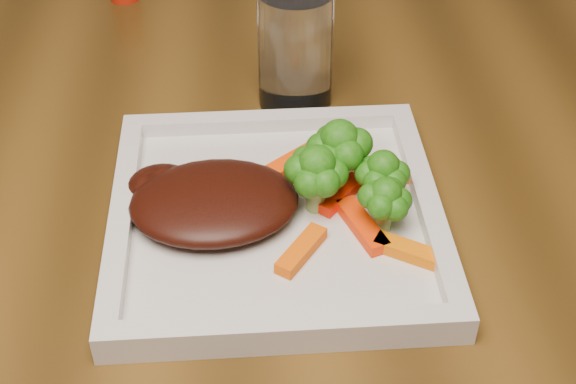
{
  "coord_description": "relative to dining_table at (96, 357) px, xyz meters",
  "views": [
    {
      "loc": [
        0.26,
        -0.58,
        1.2
      ],
      "look_at": [
        0.29,
        -0.09,
        0.79
      ],
      "focal_mm": 50.0,
      "sensor_mm": 36.0,
      "label": 1
    }
  ],
  "objects": [
    {
      "name": "carrot_4",
      "position": [
        0.24,
        -0.11,
        0.39
      ],
      "size": [
        0.06,
        0.05,
        0.01
      ],
      "primitive_type": "cube",
      "rotation": [
        0.0,
        0.0,
        0.67
      ],
      "color": "#FA4404",
      "rests_on": "plate"
    },
    {
      "name": "steak",
      "position": [
        0.18,
        -0.17,
        0.4
      ],
      "size": [
        0.14,
        0.11,
        0.03
      ],
      "primitive_type": "ellipsoid",
      "rotation": [
        0.0,
        0.0,
        0.05
      ],
      "color": "#360E08",
      "rests_on": "plate"
    },
    {
      "name": "broccoli_3",
      "position": [
        0.26,
        -0.17,
        0.42
      ],
      "size": [
        0.07,
        0.07,
        0.06
      ],
      "primitive_type": null,
      "rotation": [
        0.0,
        0.0,
        0.18
      ],
      "color": "#1C7313",
      "rests_on": "plate"
    },
    {
      "name": "broccoli_2",
      "position": [
        0.31,
        -0.2,
        0.42
      ],
      "size": [
        0.06,
        0.06,
        0.06
      ],
      "primitive_type": null,
      "rotation": [
        0.0,
        0.0,
        -0.18
      ],
      "color": "#177112",
      "rests_on": "plate"
    },
    {
      "name": "carrot_2",
      "position": [
        0.24,
        -0.22,
        0.39
      ],
      "size": [
        0.04,
        0.05,
        0.01
      ],
      "primitive_type": "cube",
      "rotation": [
        0.0,
        0.0,
        0.95
      ],
      "color": "#F45B03",
      "rests_on": "plate"
    },
    {
      "name": "carrot_1",
      "position": [
        0.33,
        -0.23,
        0.39
      ],
      "size": [
        0.06,
        0.04,
        0.01
      ],
      "primitive_type": "cube",
      "rotation": [
        0.0,
        0.0,
        -0.54
      ],
      "color": "orange",
      "rests_on": "plate"
    },
    {
      "name": "dining_table",
      "position": [
        0.0,
        0.0,
        0.0
      ],
      "size": [
        1.6,
        0.9,
        0.75
      ],
      "primitive_type": null,
      "color": "#543913",
      "rests_on": "floor"
    },
    {
      "name": "drinking_glass",
      "position": [
        0.26,
        0.01,
        0.44
      ],
      "size": [
        0.07,
        0.07,
        0.12
      ],
      "primitive_type": "cylinder",
      "rotation": [
        0.0,
        0.0,
        0.02
      ],
      "color": "silver",
      "rests_on": "dining_table"
    },
    {
      "name": "plate",
      "position": [
        0.23,
        -0.17,
        0.38
      ],
      "size": [
        0.27,
        0.27,
        0.01
      ],
      "primitive_type": "cube",
      "color": "silver",
      "rests_on": "dining_table"
    },
    {
      "name": "carrot_3",
      "position": [
        0.32,
        -0.13,
        0.39
      ],
      "size": [
        0.05,
        0.02,
        0.01
      ],
      "primitive_type": "cube",
      "rotation": [
        0.0,
        0.0,
        -0.26
      ],
      "color": "#FB6704",
      "rests_on": "plate"
    },
    {
      "name": "carrot_5",
      "position": [
        0.29,
        -0.2,
        0.39
      ],
      "size": [
        0.04,
        0.07,
        0.01
      ],
      "primitive_type": "cube",
      "rotation": [
        0.0,
        0.0,
        -1.22
      ],
      "color": "#FF3704",
      "rests_on": "plate"
    },
    {
      "name": "broccoli_0",
      "position": [
        0.28,
        -0.14,
        0.42
      ],
      "size": [
        0.07,
        0.07,
        0.07
      ],
      "primitive_type": null,
      "rotation": [
        0.0,
        0.0,
        -0.13
      ],
      "color": "#2B5D0F",
      "rests_on": "plate"
    },
    {
      "name": "broccoli_1",
      "position": [
        0.31,
        -0.17,
        0.42
      ],
      "size": [
        0.05,
        0.05,
        0.06
      ],
      "primitive_type": null,
      "rotation": [
        0.0,
        0.0,
        -0.04
      ],
      "color": "#245B0F",
      "rests_on": "plate"
    },
    {
      "name": "carrot_6",
      "position": [
        0.28,
        -0.16,
        0.39
      ],
      "size": [
        0.04,
        0.05,
        0.01
      ],
      "primitive_type": "cube",
      "rotation": [
        0.0,
        0.0,
        0.86
      ],
      "color": "#FE2004",
      "rests_on": "plate"
    }
  ]
}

